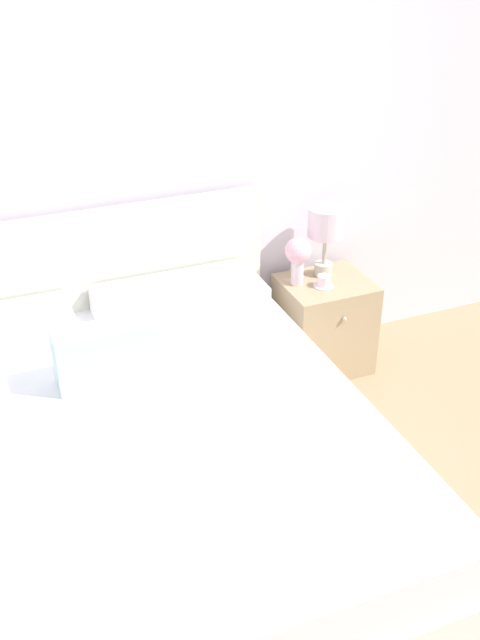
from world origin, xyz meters
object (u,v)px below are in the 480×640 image
Objects in this scene: bed at (131,466)px; table_lamp at (326,227)px; flower_vase at (298,255)px; nightstand at (324,324)px; teacup at (324,282)px.

table_lamp is at bearing 32.57° from bed.
table_lamp is 1.48× the size of flower_vase.
flower_vase reaches higher than nightstand.
flower_vase is (-0.15, 0.04, 0.41)m from nightstand.
flower_vase is at bearing 34.97° from bed.
nightstand is at bearing 44.15° from teacup.
teacup is (0.11, -0.08, -0.14)m from flower_vase.
teacup is at bearing -116.78° from table_lamp.
flower_vase is at bearing -166.06° from table_lamp.
teacup is (-0.06, -0.12, -0.24)m from table_lamp.
teacup is at bearing -135.85° from nightstand.
nightstand is at bearing -105.45° from table_lamp.
teacup reaches higher than nightstand.
flower_vase reaches higher than teacup.
flower_vase is (-0.17, -0.04, -0.11)m from table_lamp.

